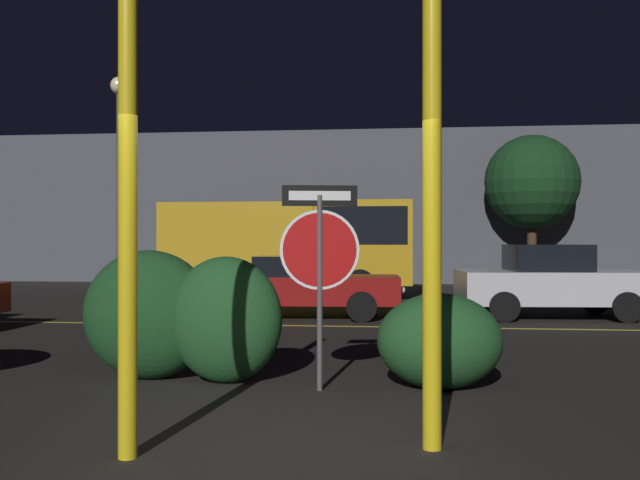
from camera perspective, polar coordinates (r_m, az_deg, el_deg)
The scene contains 14 objects.
ground_plane at distance 5.58m, azimuth -3.90°, elevation -16.55°, with size 260.00×260.00×0.00m, color black.
road_center_stripe at distance 13.32m, azimuth 2.32°, elevation -6.91°, with size 36.21×0.12×0.01m, color gold.
stop_sign at distance 7.54m, azimuth -0.02°, elevation -0.73°, with size 0.84×0.17×2.17m.
yellow_pole_left at distance 5.38m, azimuth -15.13°, elevation 1.66°, with size 0.14×0.14×3.49m, color yellow.
yellow_pole_right at distance 5.48m, azimuth 8.95°, elevation 2.07°, with size 0.15×0.15×3.58m, color yellow.
hedge_bush_1 at distance 8.46m, azimuth -13.56°, elevation -5.81°, with size 1.53×0.91×1.48m, color #19421E.
hedge_bush_2 at distance 8.07m, azimuth -7.55°, elevation -6.32°, with size 1.28×0.82×1.41m, color #1E4C23.
hedge_bush_3 at distance 7.82m, azimuth 9.54°, elevation -7.96°, with size 1.34×1.03×1.02m, color #1E4C23.
passing_car_2 at distance 14.88m, azimuth -1.57°, elevation -3.66°, with size 4.22×1.98×1.27m.
passing_car_3 at distance 15.54m, azimuth 18.01°, elevation -3.18°, with size 4.01×2.17×1.51m.
delivery_truck at distance 20.16m, azimuth -1.85°, elevation -0.13°, with size 6.96×2.43×2.70m.
street_lamp at distance 20.90m, azimuth -15.76°, elevation 7.26°, with size 0.50×0.50×6.20m.
tree_0 at distance 26.00m, azimuth 16.59°, elevation 4.44°, with size 3.28×3.28×5.30m.
building_backdrop at distance 28.36m, azimuth 0.02°, elevation 2.55°, with size 26.98×3.03×5.79m, color #4C4C56.
Camera 1 is at (0.97, -5.27, 1.58)m, focal length 40.00 mm.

